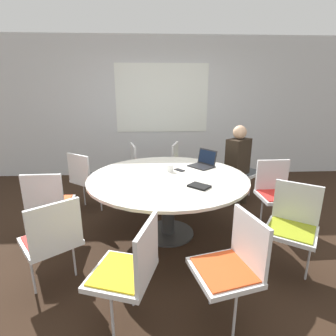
{
  "coord_description": "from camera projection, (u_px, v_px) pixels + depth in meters",
  "views": [
    {
      "loc": [
        -0.14,
        -2.88,
        1.71
      ],
      "look_at": [
        0.0,
        0.0,
        0.85
      ],
      "focal_mm": 28.0,
      "sensor_mm": 36.0,
      "label": 1
    }
  ],
  "objects": [
    {
      "name": "chair_9",
      "position": [
        275.0,
        189.0,
        3.26
      ],
      "size": [
        0.45,
        0.43,
        0.87
      ],
      "rotation": [
        0.0,
        0.0,
        9.45
      ],
      "color": "silver",
      "rests_on": "ground_plane"
    },
    {
      "name": "chair_4",
      "position": [
        49.0,
        200.0,
        2.94
      ],
      "size": [
        0.45,
        0.43,
        0.87
      ],
      "rotation": [
        0.0,
        0.0,
        6.31
      ],
      "color": "silver",
      "rests_on": "ground_plane"
    },
    {
      "name": "wall_back",
      "position": [
        162.0,
        109.0,
        5.21
      ],
      "size": [
        8.0,
        0.07,
        2.7
      ],
      "color": "silver",
      "rests_on": "ground_plane"
    },
    {
      "name": "chair_2",
      "position": [
        141.0,
        165.0,
        4.33
      ],
      "size": [
        0.51,
        0.52,
        0.87
      ],
      "rotation": [
        0.0,
        0.0,
        4.94
      ],
      "color": "silver",
      "rests_on": "ground_plane"
    },
    {
      "name": "chair_3",
      "position": [
        87.0,
        176.0,
        3.76
      ],
      "size": [
        0.6,
        0.6,
        0.87
      ],
      "rotation": [
        0.0,
        0.0,
        5.65
      ],
      "color": "silver",
      "rests_on": "ground_plane"
    },
    {
      "name": "ground_plane",
      "position": [
        168.0,
        233.0,
        3.25
      ],
      "size": [
        16.0,
        16.0,
        0.0
      ],
      "primitive_type": "plane",
      "color": "black"
    },
    {
      "name": "conference_table",
      "position": [
        168.0,
        185.0,
        3.07
      ],
      "size": [
        1.85,
        1.85,
        0.75
      ],
      "color": "#333333",
      "rests_on": "ground_plane"
    },
    {
      "name": "person_0",
      "position": [
        239.0,
        159.0,
        3.94
      ],
      "size": [
        0.42,
        0.4,
        1.22
      ],
      "rotation": [
        0.0,
        0.0,
        3.82
      ],
      "color": "#2D2319",
      "rests_on": "ground_plane"
    },
    {
      "name": "chair_6",
      "position": [
        130.0,
        267.0,
        1.83
      ],
      "size": [
        0.53,
        0.54,
        0.87
      ],
      "rotation": [
        0.0,
        0.0,
        7.56
      ],
      "color": "silver",
      "rests_on": "ground_plane"
    },
    {
      "name": "cell_phone",
      "position": [
        179.0,
        170.0,
        3.26
      ],
      "size": [
        0.14,
        0.15,
        0.01
      ],
      "color": "black",
      "rests_on": "conference_table"
    },
    {
      "name": "chair_7",
      "position": [
        233.0,
        262.0,
        1.89
      ],
      "size": [
        0.52,
        0.53,
        0.87
      ],
      "rotation": [
        0.0,
        0.0,
        8.11
      ],
      "color": "silver",
      "rests_on": "ground_plane"
    },
    {
      "name": "chair_5",
      "position": [
        52.0,
        237.0,
        2.21
      ],
      "size": [
        0.61,
        0.6,
        0.87
      ],
      "rotation": [
        0.0,
        0.0,
        6.95
      ],
      "color": "silver",
      "rests_on": "ground_plane"
    },
    {
      "name": "chair_8",
      "position": [
        293.0,
        222.0,
        2.46
      ],
      "size": [
        0.6,
        0.6,
        0.87
      ],
      "rotation": [
        0.0,
        0.0,
        8.81
      ],
      "color": "silver",
      "rests_on": "ground_plane"
    },
    {
      "name": "laptop",
      "position": [
        204.0,
        162.0,
        3.42
      ],
      "size": [
        0.38,
        0.39,
        0.21
      ],
      "rotation": [
        0.0,
        0.0,
        -0.89
      ],
      "color": "#232326",
      "rests_on": "conference_table"
    },
    {
      "name": "chair_1",
      "position": [
        183.0,
        164.0,
        4.38
      ],
      "size": [
        0.53,
        0.54,
        0.87
      ],
      "rotation": [
        0.0,
        0.0,
        4.43
      ],
      "color": "silver",
      "rests_on": "ground_plane"
    },
    {
      "name": "coffee_cup",
      "position": [
        170.0,
        168.0,
        3.21
      ],
      "size": [
        0.08,
        0.08,
        0.09
      ],
      "color": "white",
      "rests_on": "conference_table"
    },
    {
      "name": "spiral_notebook",
      "position": [
        199.0,
        186.0,
        2.7
      ],
      "size": [
        0.26,
        0.25,
        0.02
      ],
      "color": "black",
      "rests_on": "conference_table"
    },
    {
      "name": "chair_0",
      "position": [
        242.0,
        167.0,
        4.2
      ],
      "size": [
        0.61,
        0.6,
        0.87
      ],
      "rotation": [
        0.0,
        0.0,
        3.82
      ],
      "color": "silver",
      "rests_on": "ground_plane"
    }
  ]
}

